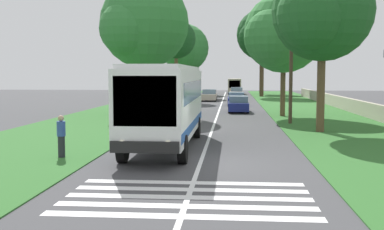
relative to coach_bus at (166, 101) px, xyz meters
name	(u,v)px	position (x,y,z in m)	size (l,w,h in m)	color
ground	(200,163)	(-3.68, -1.80, -2.15)	(160.00, 160.00, 0.00)	#424244
grass_verge_left	(98,122)	(11.32, 6.40, -2.13)	(120.00, 8.00, 0.04)	#2D6628
grass_verge_right	(336,124)	(11.32, -10.00, -2.13)	(120.00, 8.00, 0.04)	#2D6628
centre_line	(215,123)	(11.32, -1.80, -2.14)	(110.00, 0.16, 0.01)	silver
coach_bus	(166,101)	(0.00, 0.00, 0.00)	(11.16, 2.62, 3.73)	white
zebra_crossing	(188,197)	(-8.89, -1.80, -2.14)	(4.05, 6.80, 0.01)	silver
trailing_car_0	(238,105)	(20.91, -3.54, -1.48)	(4.30, 1.78, 1.43)	navy
trailing_car_1	(236,99)	(29.53, -3.42, -1.48)	(4.30, 1.78, 1.43)	navy
trailing_car_2	(209,96)	(38.26, -0.19, -1.48)	(4.30, 1.78, 1.43)	#B7A893
trailing_car_3	(237,93)	(47.47, -3.61, -1.48)	(4.30, 1.78, 1.43)	#B7A893
trailing_minibus_0	(234,85)	(58.91, -3.36, -0.60)	(6.00, 2.14, 2.53)	#BFB299
roadside_tree_left_0	(187,49)	(58.64, 4.53, 5.29)	(8.24, 6.85, 11.02)	#4C3826
roadside_tree_left_1	(175,40)	(37.44, 3.99, 5.28)	(5.68, 4.78, 9.93)	brown
roadside_tree_left_2	(143,26)	(17.79, 4.29, 5.08)	(8.62, 7.21, 10.99)	brown
roadside_tree_left_3	(184,49)	(47.77, 3.91, 4.71)	(7.71, 6.79, 10.36)	#3D2D1E
roadside_tree_right_0	(320,13)	(6.48, -7.91, 4.64)	(6.68, 5.74, 9.77)	brown
roadside_tree_right_1	(260,46)	(59.49, -7.55, 5.75)	(6.42, 5.20, 10.64)	#3D2D1E
roadside_tree_right_2	(261,36)	(49.74, -7.07, 6.66)	(8.44, 7.37, 12.64)	#4C3826
roadside_tree_right_3	(281,35)	(16.80, -6.76, 4.22)	(7.51, 6.25, 9.61)	brown
utility_pole	(291,63)	(11.10, -6.90, 1.91)	(0.24, 1.40, 7.76)	#473828
roadside_wall	(368,110)	(16.32, -13.40, -1.53)	(70.00, 0.40, 1.15)	#B2A893
pedestrian	(61,136)	(-3.10, 3.83, -1.24)	(0.34, 0.34, 1.69)	#26262D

